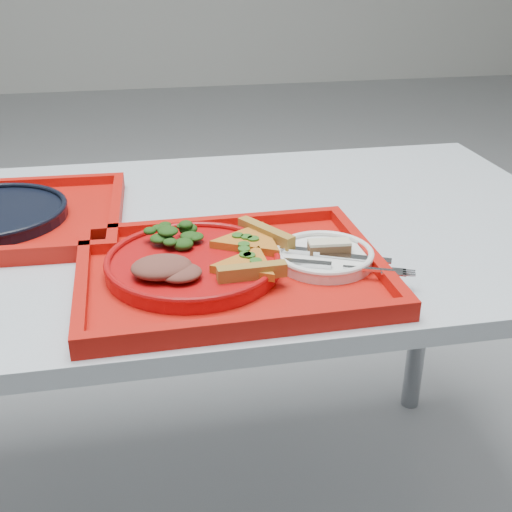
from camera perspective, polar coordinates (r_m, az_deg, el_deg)
The scene contains 11 objects.
table at distance 1.18m, azimuth -9.79°, elevation -0.91°, with size 1.60×0.80×0.75m.
tray_main at distance 0.96m, azimuth -2.26°, elevation -1.60°, with size 0.45×0.35×0.01m, color #B51109.
dinner_plate at distance 0.96m, azimuth -5.60°, elevation -0.81°, with size 0.26×0.26×0.02m, color #A90B0C.
side_plate at distance 0.99m, azimuth 6.07°, elevation -0.19°, with size 0.15×0.15×0.01m, color white.
pizza_slice_a at distance 0.92m, azimuth -0.74°, elevation -0.61°, with size 0.11×0.10×0.02m, color gold, non-canonical shape.
pizza_slice_b at distance 1.00m, azimuth -0.48°, elevation 1.57°, with size 0.13×0.11×0.02m, color gold, non-canonical shape.
salad_heap at distance 1.01m, azimuth -7.49°, elevation 2.19°, with size 0.08×0.07×0.04m, color black.
meat_portion at distance 0.91m, azimuth -8.39°, elevation -0.98°, with size 0.09×0.07×0.03m, color brown.
dessert_bar at distance 0.99m, azimuth 6.53°, elevation 0.87°, with size 0.07×0.03×0.02m.
knife at distance 0.98m, azimuth 6.59°, elevation 0.20°, with size 0.18×0.02×0.01m, color silver.
fork at distance 0.94m, azimuth 7.62°, elevation -0.92°, with size 0.18×0.02×0.01m, color silver.
Camera 1 is at (0.00, -1.06, 1.20)m, focal length 45.00 mm.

